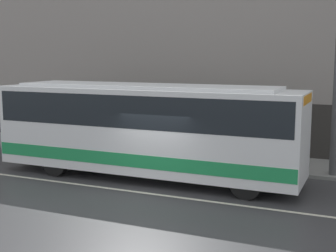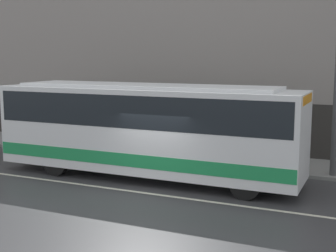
{
  "view_description": "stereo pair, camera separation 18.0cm",
  "coord_description": "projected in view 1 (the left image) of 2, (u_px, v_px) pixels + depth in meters",
  "views": [
    {
      "loc": [
        6.46,
        -13.13,
        4.4
      ],
      "look_at": [
        -0.06,
        1.76,
        1.96
      ],
      "focal_mm": 50.0,
      "sensor_mm": 36.0,
      "label": 1
    },
    {
      "loc": [
        6.63,
        -13.06,
        4.4
      ],
      "look_at": [
        -0.06,
        1.76,
        1.96
      ],
      "focal_mm": 50.0,
      "sensor_mm": 36.0,
      "label": 2
    }
  ],
  "objects": [
    {
      "name": "lane_stripe",
      "position": [
        148.0,
        193.0,
        15.11
      ],
      "size": [
        54.0,
        0.14,
        0.01
      ],
      "color": "beige",
      "rests_on": "ground_plane"
    },
    {
      "name": "sidewalk",
      "position": [
        204.0,
        158.0,
        20.1
      ],
      "size": [
        60.0,
        3.02,
        0.13
      ],
      "color": "gray",
      "rests_on": "ground_plane"
    },
    {
      "name": "ground_plane",
      "position": [
        148.0,
        193.0,
        15.12
      ],
      "size": [
        60.0,
        60.0,
        0.0
      ],
      "primitive_type": "plane",
      "color": "#38383A"
    },
    {
      "name": "transit_bus",
      "position": [
        146.0,
        126.0,
        16.8
      ],
      "size": [
        11.2,
        2.52,
        3.4
      ],
      "color": "white",
      "rests_on": "ground_plane"
    },
    {
      "name": "pedestrian_waiting",
      "position": [
        96.0,
        136.0,
        21.15
      ],
      "size": [
        0.36,
        0.36,
        1.52
      ],
      "color": "navy",
      "rests_on": "sidewalk"
    },
    {
      "name": "building_facade",
      "position": [
        217.0,
        50.0,
        20.91
      ],
      "size": [
        60.0,
        0.35,
        9.68
      ],
      "color": "gray",
      "rests_on": "ground_plane"
    }
  ]
}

